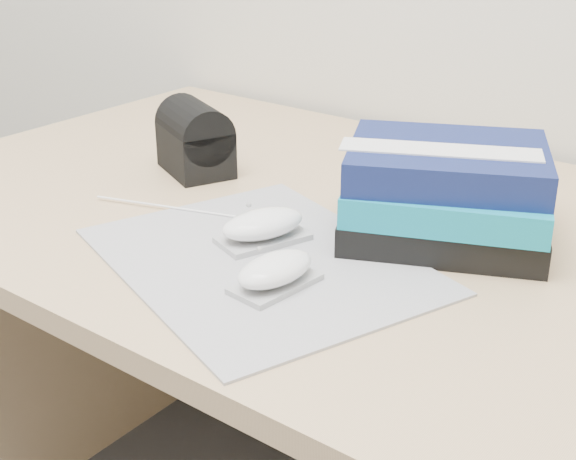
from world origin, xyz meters
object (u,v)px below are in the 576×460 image
Objects in this scene: mouse_rear at (263,226)px; book_stack at (446,194)px; mouse_front at (275,272)px; pouch at (195,139)px; desk at (437,375)px.

book_stack reaches higher than mouse_rear.
mouse_rear is at bearing 135.64° from mouse_front.
mouse_rear is at bearing -29.82° from pouch.
mouse_front is at bearing -104.46° from desk.
desk is 0.36m from mouse_rear.
mouse_front is 0.26m from book_stack.
pouch is at bearing 145.88° from mouse_front.
book_stack is 2.09× the size of pouch.
desk is at bearing 50.80° from mouse_rear.
desk is at bearing 75.54° from mouse_front.
book_stack reaches higher than desk.
mouse_front reaches higher than desk.
book_stack is at bearing 70.98° from mouse_front.
desk is 0.39m from mouse_front.
mouse_rear is (-0.16, -0.19, 0.26)m from desk.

